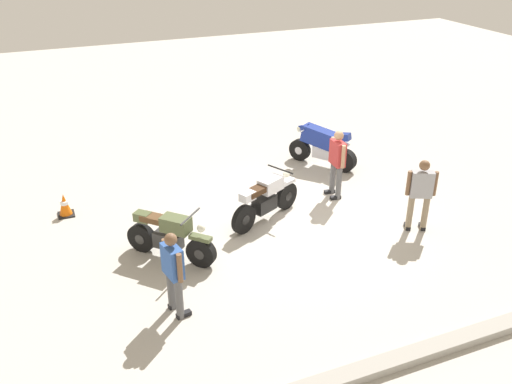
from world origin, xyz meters
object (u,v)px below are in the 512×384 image
at_px(traffic_cone, 65,205).
at_px(person_in_gray_shirt, 421,191).
at_px(motorcycle_silver_cruiser, 265,199).
at_px(person_in_red_shirt, 337,160).
at_px(motorcycle_blue_sportbike, 322,145).
at_px(person_in_blue_shirt, 173,270).
at_px(motorcycle_olive_vintage, 170,237).

bearing_deg(traffic_cone, person_in_gray_shirt, 153.02).
height_order(motorcycle_silver_cruiser, person_in_red_shirt, person_in_red_shirt).
height_order(motorcycle_blue_sportbike, person_in_gray_shirt, person_in_gray_shirt).
relative_size(motorcycle_blue_sportbike, person_in_blue_shirt, 1.09).
distance_m(motorcycle_silver_cruiser, motorcycle_blue_sportbike, 3.35).
bearing_deg(traffic_cone, motorcycle_blue_sportbike, -177.85).
xyz_separation_m(motorcycle_blue_sportbike, person_in_gray_shirt, (-0.27, 3.77, 0.32)).
height_order(motorcycle_olive_vintage, traffic_cone, motorcycle_olive_vintage).
bearing_deg(person_in_red_shirt, motorcycle_olive_vintage, 17.47).
distance_m(motorcycle_silver_cruiser, person_in_blue_shirt, 3.57).
bearing_deg(person_in_blue_shirt, motorcycle_silver_cruiser, 30.08).
height_order(person_in_gray_shirt, person_in_red_shirt, person_in_red_shirt).
bearing_deg(traffic_cone, person_in_red_shirt, 166.50).
height_order(person_in_gray_shirt, person_in_blue_shirt, person_in_gray_shirt).
distance_m(motorcycle_olive_vintage, motorcycle_blue_sportbike, 5.64).
distance_m(motorcycle_olive_vintage, motorcycle_silver_cruiser, 2.41).
height_order(motorcycle_olive_vintage, motorcycle_blue_sportbike, motorcycle_blue_sportbike).
relative_size(motorcycle_olive_vintage, motorcycle_silver_cruiser, 0.78).
relative_size(motorcycle_blue_sportbike, person_in_red_shirt, 1.04).
bearing_deg(motorcycle_silver_cruiser, traffic_cone, 128.60).
bearing_deg(person_in_gray_shirt, motorcycle_olive_vintage, 104.58).
xyz_separation_m(motorcycle_olive_vintage, person_in_gray_shirt, (-5.15, 0.93, 0.43)).
bearing_deg(traffic_cone, motorcycle_silver_cruiser, 154.91).
relative_size(motorcycle_blue_sportbike, person_in_gray_shirt, 1.06).
bearing_deg(motorcycle_silver_cruiser, person_in_blue_shirt, -164.74).
height_order(person_in_blue_shirt, traffic_cone, person_in_blue_shirt).
bearing_deg(motorcycle_blue_sportbike, person_in_blue_shirt, 96.52).
relative_size(motorcycle_silver_cruiser, person_in_gray_shirt, 1.19).
height_order(motorcycle_olive_vintage, person_in_red_shirt, person_in_red_shirt).
height_order(person_in_blue_shirt, person_in_red_shirt, person_in_red_shirt).
bearing_deg(motorcycle_blue_sportbike, motorcycle_olive_vintage, 85.82).
height_order(motorcycle_blue_sportbike, traffic_cone, motorcycle_blue_sportbike).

